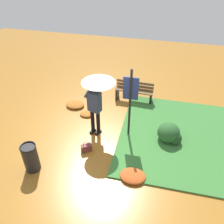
{
  "coord_description": "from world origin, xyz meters",
  "views": [
    {
      "loc": [
        1.78,
        -5.32,
        5.17
      ],
      "look_at": [
        0.48,
        0.32,
        0.85
      ],
      "focal_mm": 38.72,
      "sensor_mm": 36.0,
      "label": 1
    }
  ],
  "objects_px": {
    "handbag": "(86,148)",
    "person_with_umbrella": "(97,91)",
    "trash_bin": "(31,158)",
    "park_bench": "(134,91)",
    "info_sign_post": "(130,96)"
  },
  "relations": [
    {
      "from": "handbag",
      "to": "person_with_umbrella",
      "type": "bearing_deg",
      "value": 82.66
    },
    {
      "from": "person_with_umbrella",
      "to": "trash_bin",
      "type": "xyz_separation_m",
      "value": [
        -1.33,
        -1.83,
        -1.13
      ]
    },
    {
      "from": "handbag",
      "to": "park_bench",
      "type": "xyz_separation_m",
      "value": [
        0.94,
        2.98,
        0.28
      ]
    },
    {
      "from": "handbag",
      "to": "park_bench",
      "type": "distance_m",
      "value": 3.14
    },
    {
      "from": "handbag",
      "to": "trash_bin",
      "type": "distance_m",
      "value": 1.56
    },
    {
      "from": "park_bench",
      "to": "person_with_umbrella",
      "type": "bearing_deg",
      "value": -111.55
    },
    {
      "from": "person_with_umbrella",
      "to": "park_bench",
      "type": "bearing_deg",
      "value": 68.45
    },
    {
      "from": "person_with_umbrella",
      "to": "info_sign_post",
      "type": "height_order",
      "value": "info_sign_post"
    },
    {
      "from": "trash_bin",
      "to": "handbag",
      "type": "bearing_deg",
      "value": 37.86
    },
    {
      "from": "info_sign_post",
      "to": "handbag",
      "type": "distance_m",
      "value": 1.97
    },
    {
      "from": "info_sign_post",
      "to": "park_bench",
      "type": "bearing_deg",
      "value": 93.85
    },
    {
      "from": "person_with_umbrella",
      "to": "trash_bin",
      "type": "distance_m",
      "value": 2.53
    },
    {
      "from": "handbag",
      "to": "trash_bin",
      "type": "relative_size",
      "value": 0.44
    },
    {
      "from": "handbag",
      "to": "park_bench",
      "type": "bearing_deg",
      "value": 72.49
    },
    {
      "from": "info_sign_post",
      "to": "trash_bin",
      "type": "height_order",
      "value": "info_sign_post"
    }
  ]
}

